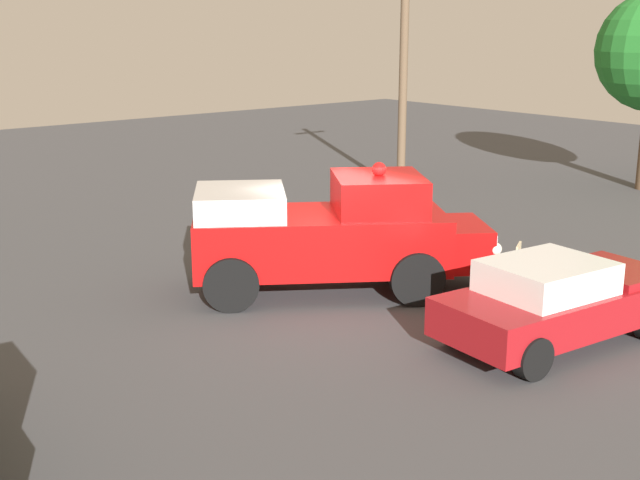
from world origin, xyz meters
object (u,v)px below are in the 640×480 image
at_px(vintage_fire_truck, 332,233).
at_px(lawn_chair_spare, 511,264).
at_px(classic_hot_rod, 559,300).
at_px(utility_pole, 403,76).

distance_m(vintage_fire_truck, lawn_chair_spare, 3.59).
xyz_separation_m(vintage_fire_truck, classic_hot_rod, (-1.16, 4.49, -0.45)).
relative_size(classic_hot_rod, lawn_chair_spare, 4.43).
bearing_deg(lawn_chair_spare, vintage_fire_truck, -41.62).
xyz_separation_m(lawn_chair_spare, utility_pole, (-5.53, -8.67, 3.00)).
bearing_deg(classic_hot_rod, utility_pole, -123.02).
bearing_deg(utility_pole, lawn_chair_spare, 57.46).
xyz_separation_m(vintage_fire_truck, lawn_chair_spare, (-2.65, 2.35, -0.61)).
distance_m(classic_hot_rod, lawn_chair_spare, 2.61).
xyz_separation_m(classic_hot_rod, utility_pole, (-7.02, -10.80, 2.85)).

